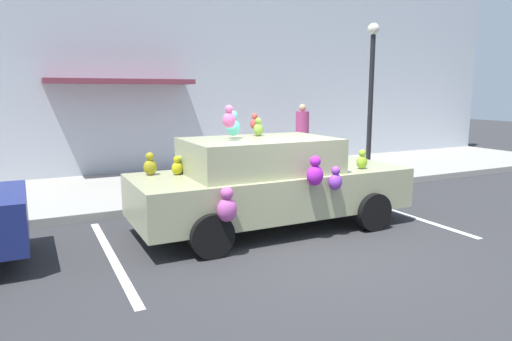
{
  "coord_description": "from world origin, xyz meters",
  "views": [
    {
      "loc": [
        -3.68,
        -5.42,
        2.3
      ],
      "look_at": [
        -0.05,
        1.83,
        0.9
      ],
      "focal_mm": 32.14,
      "sensor_mm": 36.0,
      "label": 1
    }
  ],
  "objects_px": {
    "pedestrian_near_shopfront": "(302,139)",
    "street_lamp_post": "(371,85)",
    "plush_covered_car": "(269,182)",
    "teddy_bear_on_sidewalk": "(225,174)"
  },
  "relations": [
    {
      "from": "plush_covered_car",
      "to": "teddy_bear_on_sidewalk",
      "type": "distance_m",
      "value": 2.74
    },
    {
      "from": "plush_covered_car",
      "to": "pedestrian_near_shopfront",
      "type": "height_order",
      "value": "plush_covered_car"
    },
    {
      "from": "pedestrian_near_shopfront",
      "to": "plush_covered_car",
      "type": "bearing_deg",
      "value": -128.06
    },
    {
      "from": "plush_covered_car",
      "to": "street_lamp_post",
      "type": "relative_size",
      "value": 1.23
    },
    {
      "from": "street_lamp_post",
      "to": "plush_covered_car",
      "type": "bearing_deg",
      "value": -150.71
    },
    {
      "from": "plush_covered_car",
      "to": "teddy_bear_on_sidewalk",
      "type": "xyz_separation_m",
      "value": [
        0.33,
        2.7,
        -0.32
      ]
    },
    {
      "from": "street_lamp_post",
      "to": "pedestrian_near_shopfront",
      "type": "bearing_deg",
      "value": 107.45
    },
    {
      "from": "pedestrian_near_shopfront",
      "to": "street_lamp_post",
      "type": "bearing_deg",
      "value": -72.55
    },
    {
      "from": "plush_covered_car",
      "to": "pedestrian_near_shopfront",
      "type": "distance_m",
      "value": 5.53
    },
    {
      "from": "plush_covered_car",
      "to": "teddy_bear_on_sidewalk",
      "type": "height_order",
      "value": "plush_covered_car"
    }
  ]
}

